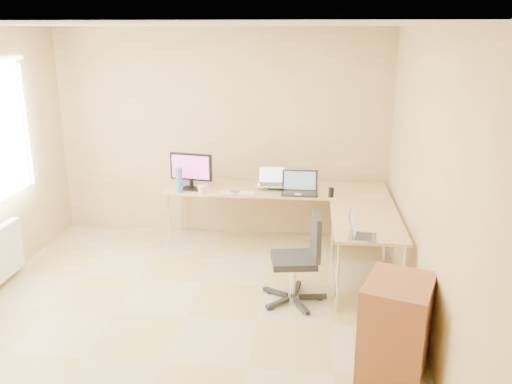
# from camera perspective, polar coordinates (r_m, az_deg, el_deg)

# --- Properties ---
(floor) EXTENTS (4.50, 4.50, 0.00)m
(floor) POSITION_cam_1_polar(r_m,az_deg,el_deg) (5.15, -7.56, -13.08)
(floor) COLOR tan
(floor) RESTS_ON ground
(ceiling) EXTENTS (4.50, 4.50, 0.00)m
(ceiling) POSITION_cam_1_polar(r_m,az_deg,el_deg) (4.46, -8.91, 17.24)
(ceiling) COLOR white
(ceiling) RESTS_ON ground
(wall_back) EXTENTS (4.50, 0.00, 4.50)m
(wall_back) POSITION_cam_1_polar(r_m,az_deg,el_deg) (6.78, -3.65, 6.21)
(wall_back) COLOR #D0B280
(wall_back) RESTS_ON ground
(wall_front) EXTENTS (4.50, 0.00, 4.50)m
(wall_front) POSITION_cam_1_polar(r_m,az_deg,el_deg) (2.67, -19.96, -12.47)
(wall_front) COLOR #D0B280
(wall_front) RESTS_ON ground
(wall_right) EXTENTS (0.00, 4.50, 4.50)m
(wall_right) POSITION_cam_1_polar(r_m,az_deg,el_deg) (4.61, 18.06, 0.20)
(wall_right) COLOR #D0B280
(wall_right) RESTS_ON ground
(desk_main) EXTENTS (2.65, 0.70, 0.73)m
(desk_main) POSITION_cam_1_polar(r_m,az_deg,el_deg) (6.56, 2.19, -2.61)
(desk_main) COLOR tan
(desk_main) RESTS_ON ground
(desk_return) EXTENTS (0.70, 1.30, 0.73)m
(desk_return) POSITION_cam_1_polar(r_m,az_deg,el_deg) (5.65, 11.48, -6.29)
(desk_return) COLOR tan
(desk_return) RESTS_ON ground
(monitor) EXTENTS (0.54, 0.26, 0.44)m
(monitor) POSITION_cam_1_polar(r_m,az_deg,el_deg) (6.38, -6.93, 2.21)
(monitor) COLOR black
(monitor) RESTS_ON desk_main
(book_stack) EXTENTS (0.22, 0.29, 0.05)m
(book_stack) POSITION_cam_1_polar(r_m,az_deg,el_deg) (6.50, 2.12, 0.78)
(book_stack) COLOR #15554D
(book_stack) RESTS_ON desk_main
(laptop_center) EXTENTS (0.34, 0.26, 0.22)m
(laptop_center) POSITION_cam_1_polar(r_m,az_deg,el_deg) (6.35, 1.67, 1.64)
(laptop_center) COLOR silver
(laptop_center) RESTS_ON desk_main
(laptop_black) EXTENTS (0.42, 0.31, 0.26)m
(laptop_black) POSITION_cam_1_polar(r_m,az_deg,el_deg) (6.19, 4.69, 0.96)
(laptop_black) COLOR black
(laptop_black) RESTS_ON desk_main
(keyboard) EXTENTS (0.42, 0.14, 0.02)m
(keyboard) POSITION_cam_1_polar(r_m,az_deg,el_deg) (6.21, -2.09, -0.12)
(keyboard) COLOR silver
(keyboard) RESTS_ON desk_main
(mouse) EXTENTS (0.10, 0.07, 0.03)m
(mouse) POSITION_cam_1_polar(r_m,az_deg,el_deg) (6.15, 4.52, -0.27)
(mouse) COLOR silver
(mouse) RESTS_ON desk_main
(mug) EXTENTS (0.12, 0.12, 0.09)m
(mug) POSITION_cam_1_polar(r_m,az_deg,el_deg) (6.27, -5.86, 0.29)
(mug) COLOR white
(mug) RESTS_ON desk_main
(cd_stack) EXTENTS (0.15, 0.15, 0.03)m
(cd_stack) POSITION_cam_1_polar(r_m,az_deg,el_deg) (6.21, -2.23, -0.07)
(cd_stack) COLOR #B0B0CC
(cd_stack) RESTS_ON desk_main
(water_bottle) EXTENTS (0.09, 0.09, 0.29)m
(water_bottle) POSITION_cam_1_polar(r_m,az_deg,el_deg) (6.30, -8.22, 1.26)
(water_bottle) COLOR #3C78C8
(water_bottle) RESTS_ON desk_main
(papers) EXTENTS (0.26, 0.32, 0.01)m
(papers) POSITION_cam_1_polar(r_m,az_deg,el_deg) (6.49, -5.92, 0.51)
(papers) COLOR white
(papers) RESTS_ON desk_main
(white_box) EXTENTS (0.27, 0.24, 0.08)m
(white_box) POSITION_cam_1_polar(r_m,az_deg,el_deg) (6.64, -7.49, 1.17)
(white_box) COLOR white
(white_box) RESTS_ON desk_main
(desk_fan) EXTENTS (0.29, 0.29, 0.28)m
(desk_fan) POSITION_cam_1_polar(r_m,az_deg,el_deg) (6.65, -7.45, 2.09)
(desk_fan) COLOR white
(desk_fan) RESTS_ON desk_main
(black_cup) EXTENTS (0.07, 0.07, 0.11)m
(black_cup) POSITION_cam_1_polar(r_m,az_deg,el_deg) (6.14, 8.02, -0.04)
(black_cup) COLOR black
(black_cup) RESTS_ON desk_main
(laptop_return) EXTENTS (0.32, 0.27, 0.20)m
(laptop_return) POSITION_cam_1_polar(r_m,az_deg,el_deg) (4.99, 11.32, -3.76)
(laptop_return) COLOR #A6A7AD
(laptop_return) RESTS_ON desk_return
(office_chair) EXTENTS (0.62, 0.62, 0.91)m
(office_chair) POSITION_cam_1_polar(r_m,az_deg,el_deg) (5.17, 4.04, -6.59)
(office_chair) COLOR black
(office_chair) RESTS_ON ground
(cabinet) EXTENTS (0.64, 0.71, 0.82)m
(cabinet) POSITION_cam_1_polar(r_m,az_deg,el_deg) (4.36, 14.69, -14.05)
(cabinet) COLOR #A7772F
(cabinet) RESTS_ON ground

